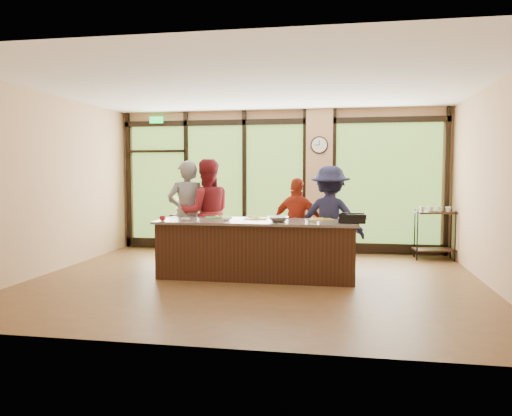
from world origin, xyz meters
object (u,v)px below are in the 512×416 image
at_px(cook_left, 187,214).
at_px(bar_cart, 435,228).
at_px(flower_stand, 182,233).
at_px(roasting_pan, 352,220).
at_px(cook_right, 330,219).
at_px(island_base, 257,250).

relative_size(cook_left, bar_cart, 1.84).
relative_size(cook_left, flower_stand, 2.36).
distance_m(roasting_pan, flower_stand, 4.27).
bearing_deg(flower_stand, cook_right, -22.87).
xyz_separation_m(cook_right, flower_stand, (-3.15, 1.54, -0.50)).
xyz_separation_m(island_base, cook_right, (1.13, 0.68, 0.46)).
bearing_deg(island_base, roasting_pan, -5.12).
xyz_separation_m(island_base, cook_left, (-1.40, 0.67, 0.51)).
distance_m(island_base, roasting_pan, 1.59).
relative_size(roasting_pan, bar_cart, 0.39).
bearing_deg(bar_cart, cook_right, -155.28).
bearing_deg(cook_left, flower_stand, -91.62).
height_order(island_base, roasting_pan, roasting_pan).
bearing_deg(flower_stand, cook_left, -65.05).
bearing_deg(cook_left, island_base, 130.93).
height_order(roasting_pan, bar_cart, bar_cart).
xyz_separation_m(flower_stand, bar_cart, (5.12, -0.04, 0.21)).
distance_m(island_base, cook_right, 1.40).
bearing_deg(bar_cart, island_base, -157.43).
relative_size(flower_stand, bar_cart, 0.78).
relative_size(cook_right, bar_cart, 1.74).
bearing_deg(flower_stand, roasting_pan, -30.67).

